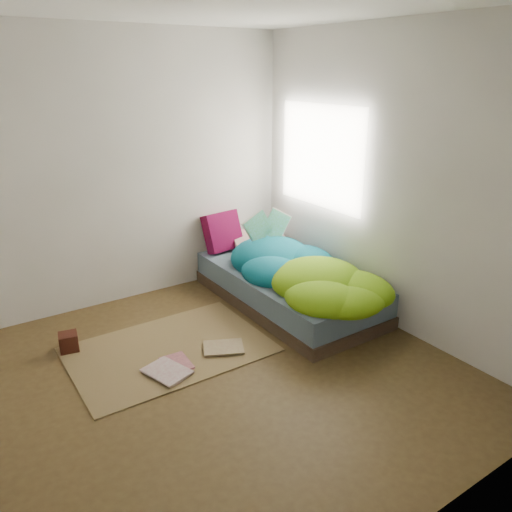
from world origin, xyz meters
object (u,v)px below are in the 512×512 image
(bed, at_px, (287,288))
(open_book, at_px, (268,216))
(wooden_box, at_px, (69,342))
(floor_book_a, at_px, (154,379))
(pillow_magenta, at_px, (223,232))
(floor_book_b, at_px, (164,367))

(bed, xyz_separation_m, open_book, (0.01, 0.37, 0.65))
(wooden_box, distance_m, floor_book_a, 0.91)
(pillow_magenta, bearing_deg, bed, -85.74)
(wooden_box, height_order, floor_book_b, wooden_box)
(pillow_magenta, distance_m, wooden_box, 2.02)
(pillow_magenta, relative_size, wooden_box, 2.81)
(bed, height_order, open_book, open_book)
(pillow_magenta, distance_m, floor_book_a, 2.11)
(pillow_magenta, bearing_deg, open_book, -76.32)
(open_book, bearing_deg, floor_book_b, -147.02)
(bed, distance_m, floor_book_a, 1.75)
(floor_book_a, relative_size, floor_book_b, 1.26)
(open_book, relative_size, wooden_box, 2.98)
(open_book, bearing_deg, pillow_magenta, 117.84)
(bed, distance_m, open_book, 0.75)
(wooden_box, height_order, floor_book_a, wooden_box)
(pillow_magenta, distance_m, floor_book_b, 1.95)
(open_book, distance_m, floor_book_b, 1.91)
(open_book, height_order, floor_book_a, open_book)
(wooden_box, bearing_deg, pillow_magenta, 18.66)
(bed, bearing_deg, floor_book_a, -162.38)
(open_book, distance_m, floor_book_a, 2.06)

